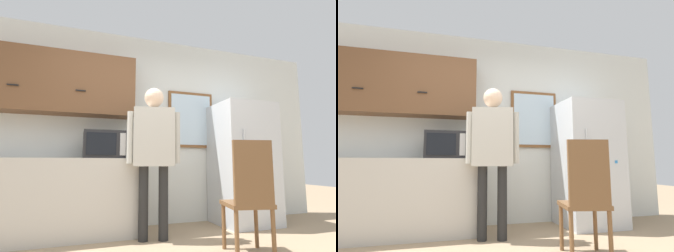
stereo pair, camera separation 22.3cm
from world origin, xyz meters
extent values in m
cube|color=silver|center=(0.00, 1.96, 1.35)|extent=(6.00, 0.06, 2.70)
cube|color=#BCB7AD|center=(-1.15, 1.63, 0.45)|extent=(2.10, 0.60, 0.90)
cube|color=brown|center=(-1.15, 1.77, 1.85)|extent=(2.10, 0.32, 0.79)
cube|color=black|center=(-1.52, 1.60, 1.73)|extent=(0.12, 0.01, 0.01)
cube|color=black|center=(-0.78, 1.60, 1.73)|extent=(0.12, 0.01, 0.01)
cube|color=#232326|center=(-0.49, 1.57, 1.07)|extent=(0.48, 0.41, 0.33)
cube|color=black|center=(-0.53, 1.35, 1.07)|extent=(0.33, 0.01, 0.25)
cube|color=#B2B2B2|center=(-0.28, 1.35, 1.07)|extent=(0.07, 0.01, 0.26)
cylinder|color=black|center=(-0.06, 1.24, 0.41)|extent=(0.11, 0.11, 0.81)
cylinder|color=black|center=(0.16, 1.20, 0.41)|extent=(0.11, 0.11, 0.81)
cube|color=beige|center=(0.05, 1.22, 1.15)|extent=(0.50, 0.31, 0.67)
sphere|color=beige|center=(0.05, 1.22, 1.62)|extent=(0.23, 0.23, 0.23)
cylinder|color=beige|center=(-0.22, 1.28, 1.14)|extent=(0.07, 0.07, 0.60)
cylinder|color=beige|center=(0.32, 1.16, 1.14)|extent=(0.07, 0.07, 0.60)
cube|color=silver|center=(1.48, 1.56, 0.85)|extent=(0.79, 0.72, 1.70)
cylinder|color=silver|center=(1.26, 1.18, 0.99)|extent=(0.02, 0.02, 0.60)
cube|color=green|center=(1.51, 1.20, 0.79)|extent=(0.04, 0.01, 0.04)
cube|color=#338CDB|center=(1.69, 1.20, 0.86)|extent=(0.04, 0.01, 0.04)
cube|color=brown|center=(0.78, 0.52, 0.45)|extent=(0.48, 0.48, 0.04)
cylinder|color=brown|center=(0.99, 0.65, 0.22)|extent=(0.04, 0.04, 0.43)
cylinder|color=brown|center=(0.65, 0.73, 0.22)|extent=(0.04, 0.04, 0.43)
cylinder|color=brown|center=(0.92, 0.32, 0.22)|extent=(0.04, 0.04, 0.43)
cylinder|color=brown|center=(0.58, 0.39, 0.22)|extent=(0.04, 0.04, 0.43)
cube|color=brown|center=(0.75, 0.34, 0.77)|extent=(0.37, 0.12, 0.58)
cube|color=brown|center=(0.83, 1.92, 1.50)|extent=(0.72, 0.04, 0.85)
cube|color=silver|center=(0.83, 1.90, 1.50)|extent=(0.64, 0.01, 0.77)
camera|label=1|loc=(-0.77, -1.70, 0.85)|focal=28.00mm
camera|label=2|loc=(-0.56, -1.76, 0.85)|focal=28.00mm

